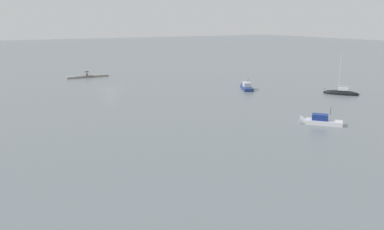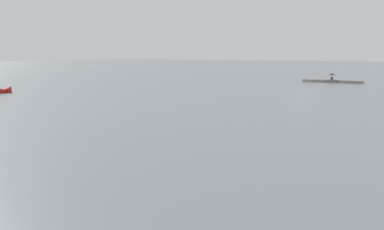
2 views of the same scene
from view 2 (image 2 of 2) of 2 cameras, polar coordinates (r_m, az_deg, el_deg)
ground_plane at (r=66.18m, az=15.25°, el=3.30°), size 500.00×500.00×0.00m
seawall_pier at (r=86.46m, az=18.92°, el=4.48°), size 11.54×1.67×0.51m
person_seated_maroon_left at (r=86.42m, az=18.85°, el=4.82°), size 0.40×0.60×0.73m
umbrella_open_black at (r=86.42m, az=18.88°, el=5.40°), size 1.47×1.47×1.31m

